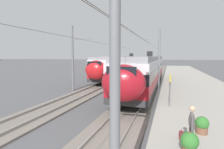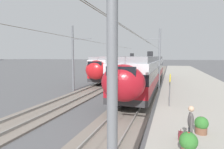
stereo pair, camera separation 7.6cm
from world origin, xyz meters
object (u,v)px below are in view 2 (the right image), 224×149
at_px(catenary_mast_far_side, 74,57).
at_px(potted_plant_by_shelter, 201,125).
at_px(catenary_mast_mid, 158,57).
at_px(passenger_walking, 191,125).
at_px(catenary_mast_west, 108,35).
at_px(handbag_beside_passenger, 181,136).
at_px(potted_plant_platform_edge, 188,142).
at_px(train_far_track, 127,65).
at_px(train_near_platform, 146,70).
at_px(platform_sign, 170,83).

bearing_deg(catenary_mast_far_side, potted_plant_by_shelter, -128.68).
height_order(catenary_mast_mid, passenger_walking, catenary_mast_mid).
bearing_deg(potted_plant_by_shelter, catenary_mast_west, 152.19).
relative_size(passenger_walking, handbag_beside_passenger, 3.87).
bearing_deg(potted_plant_by_shelter, potted_plant_platform_edge, 160.66).
height_order(catenary_mast_mid, catenary_mast_far_side, catenary_mast_far_side).
relative_size(train_far_track, potted_plant_by_shelter, 41.83).
height_order(catenary_mast_mid, potted_plant_by_shelter, catenary_mast_mid).
bearing_deg(catenary_mast_west, potted_plant_platform_edge, -32.87).
height_order(train_near_platform, passenger_walking, train_near_platform).
relative_size(train_near_platform, potted_plant_by_shelter, 30.76).
xyz_separation_m(handbag_beside_passenger, potted_plant_platform_edge, (-1.18, -0.19, 0.28)).
bearing_deg(train_near_platform, train_far_track, 22.14).
xyz_separation_m(catenary_mast_far_side, potted_plant_by_shelter, (-9.27, -11.58, -3.03)).
xyz_separation_m(catenary_mast_west, catenary_mast_far_side, (14.42, 8.86, -0.50)).
distance_m(train_near_platform, catenary_mast_far_side, 8.55).
bearing_deg(platform_sign, potted_plant_platform_edge, -174.02).
distance_m(handbag_beside_passenger, potted_plant_platform_edge, 1.23).
bearing_deg(catenary_mast_mid, potted_plant_by_shelter, -168.28).
bearing_deg(catenary_mast_far_side, train_near_platform, -63.03).
height_order(catenary_mast_far_side, potted_plant_by_shelter, catenary_mast_far_side).
bearing_deg(platform_sign, passenger_walking, -172.89).
bearing_deg(catenary_mast_west, train_far_track, 12.29).
bearing_deg(train_near_platform, catenary_mast_west, -175.68).
height_order(train_far_track, handbag_beside_passenger, train_far_track).
relative_size(catenary_mast_west, catenary_mast_far_side, 1.00).
height_order(train_far_track, potted_plant_platform_edge, train_far_track).
bearing_deg(train_near_platform, potted_plant_by_shelter, -162.61).
distance_m(catenary_mast_far_side, potted_plant_platform_edge, 15.98).
relative_size(catenary_mast_far_side, potted_plant_by_shelter, 54.29).
xyz_separation_m(catenary_mast_far_side, passenger_walking, (-10.98, -10.94, -2.51)).
xyz_separation_m(train_near_platform, platform_sign, (-8.72, -2.70, -0.19)).
bearing_deg(catenary_mast_mid, potted_plant_platform_edge, -172.51).
height_order(catenary_mast_far_side, potted_plant_platform_edge, catenary_mast_far_side).
bearing_deg(passenger_walking, catenary_mast_far_side, 44.87).
distance_m(catenary_mast_far_side, platform_sign, 11.44).
distance_m(train_far_track, catenary_mast_far_side, 17.69).
relative_size(handbag_beside_passenger, potted_plant_by_shelter, 0.55).
height_order(platform_sign, potted_plant_platform_edge, platform_sign).
relative_size(potted_plant_platform_edge, potted_plant_by_shelter, 1.02).
relative_size(train_far_track, catenary_mast_mid, 0.77).
height_order(train_near_platform, catenary_mast_far_side, catenary_mast_far_side).
bearing_deg(catenary_mast_mid, handbag_beside_passenger, -172.66).
bearing_deg(train_near_platform, catenary_mast_mid, -85.71).
distance_m(catenary_mast_far_side, passenger_walking, 15.70).
xyz_separation_m(train_far_track, handbag_beside_passenger, (-27.68, -8.75, -1.71)).
bearing_deg(potted_plant_platform_edge, catenary_mast_far_side, 43.73).
bearing_deg(potted_plant_by_shelter, passenger_walking, 159.44).
relative_size(train_near_platform, catenary_mast_far_side, 0.57).
xyz_separation_m(platform_sign, handbag_beside_passenger, (-5.25, -0.48, -1.51)).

